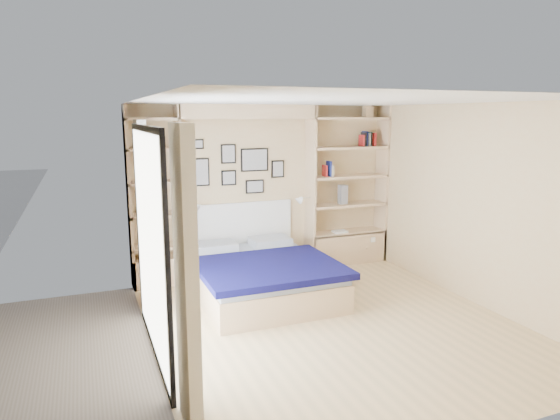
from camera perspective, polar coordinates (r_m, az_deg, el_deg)
name	(u,v)px	position (r m, az deg, el deg)	size (l,w,h in m)	color
ground	(331,323)	(5.91, 5.80, -12.72)	(4.50, 4.50, 0.00)	#D8B47B
room_shell	(255,210)	(6.79, -2.85, -0.04)	(4.50, 4.50, 4.50)	tan
bed	(260,275)	(6.64, -2.30, -7.42)	(1.75, 2.16, 1.07)	#D1B285
photo_gallery	(235,167)	(7.36, -5.15, 4.92)	(1.48, 0.02, 0.82)	black
reading_lamps	(250,203)	(7.26, -3.43, 0.85)	(1.92, 0.12, 0.15)	silver
shelf_decor	(333,158)	(7.78, 6.13, 5.98)	(3.53, 0.23, 2.03)	#A51E1E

